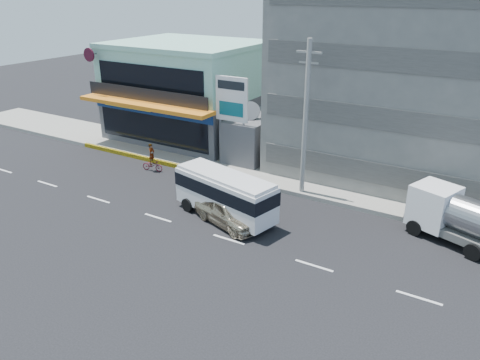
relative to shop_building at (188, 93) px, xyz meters
name	(u,v)px	position (x,y,z in m)	size (l,w,h in m)	color
ground	(158,218)	(8.00, -13.95, -4.00)	(120.00, 120.00, 0.00)	black
sidewalk	(301,180)	(13.00, -4.45, -3.85)	(70.00, 5.00, 0.30)	gray
shop_building	(188,93)	(0.00, 0.00, 0.00)	(12.40, 11.70, 8.00)	#424347
concrete_building	(405,76)	(18.00, 1.05, 3.00)	(16.00, 12.00, 14.00)	gray
gap_structure	(256,138)	(8.00, -1.95, -2.25)	(3.00, 6.00, 3.50)	#424347
satellite_dish	(250,118)	(8.00, -2.95, -0.42)	(1.50, 1.50, 0.15)	slate
billboard	(232,104)	(7.50, -4.75, 0.93)	(2.60, 0.18, 6.90)	gray
utility_pole_near	(305,119)	(14.00, -6.55, 1.15)	(1.60, 0.30, 10.00)	#999993
minibus	(225,192)	(11.42, -11.81, -2.35)	(6.92, 3.53, 2.77)	silver
sedan	(228,212)	(12.02, -12.45, -3.20)	(1.89, 4.70, 1.60)	tan
tanker_truck	(472,222)	(24.25, -8.12, -2.50)	(7.34, 4.33, 2.78)	white
motorcycle_rider	(152,162)	(2.67, -8.22, -3.30)	(1.72, 0.85, 2.11)	#550C19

